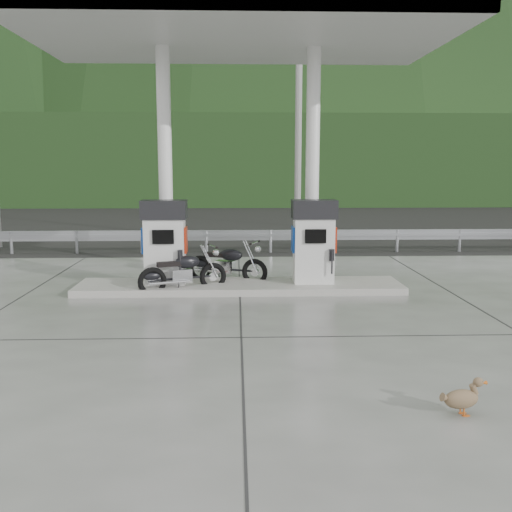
{
  "coord_description": "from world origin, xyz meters",
  "views": [
    {
      "loc": [
        -0.08,
        -9.64,
        2.69
      ],
      "look_at": [
        0.3,
        1.0,
        1.0
      ],
      "focal_mm": 40.0,
      "sensor_mm": 36.0,
      "label": 1
    }
  ],
  "objects_px": {
    "gas_pump_right": "(314,242)",
    "motorcycle_left": "(227,264)",
    "motorcycle_right": "(183,273)",
    "gas_pump_left": "(165,242)",
    "duck": "(461,400)"
  },
  "relations": [
    {
      "from": "gas_pump_right",
      "to": "motorcycle_left",
      "type": "bearing_deg",
      "value": 158.64
    },
    {
      "from": "gas_pump_right",
      "to": "motorcycle_right",
      "type": "xyz_separation_m",
      "value": [
        -2.8,
        -0.25,
        -0.62
      ]
    },
    {
      "from": "gas_pump_left",
      "to": "motorcycle_right",
      "type": "distance_m",
      "value": 0.78
    },
    {
      "from": "motorcycle_right",
      "to": "duck",
      "type": "height_order",
      "value": "motorcycle_right"
    },
    {
      "from": "motorcycle_left",
      "to": "duck",
      "type": "bearing_deg",
      "value": -47.69
    },
    {
      "from": "gas_pump_left",
      "to": "motorcycle_left",
      "type": "height_order",
      "value": "gas_pump_left"
    },
    {
      "from": "gas_pump_left",
      "to": "gas_pump_right",
      "type": "xyz_separation_m",
      "value": [
        3.2,
        0.0,
        0.0
      ]
    },
    {
      "from": "gas_pump_left",
      "to": "duck",
      "type": "distance_m",
      "value": 7.56
    },
    {
      "from": "gas_pump_right",
      "to": "motorcycle_right",
      "type": "bearing_deg",
      "value": -174.86
    },
    {
      "from": "duck",
      "to": "motorcycle_right",
      "type": "bearing_deg",
      "value": 109.1
    },
    {
      "from": "motorcycle_left",
      "to": "motorcycle_right",
      "type": "distance_m",
      "value": 1.35
    },
    {
      "from": "gas_pump_left",
      "to": "gas_pump_right",
      "type": "height_order",
      "value": "same"
    },
    {
      "from": "gas_pump_left",
      "to": "motorcycle_left",
      "type": "xyz_separation_m",
      "value": [
        1.32,
        0.74,
        -0.62
      ]
    },
    {
      "from": "motorcycle_left",
      "to": "duck",
      "type": "relative_size",
      "value": 3.75
    },
    {
      "from": "motorcycle_right",
      "to": "duck",
      "type": "distance_m",
      "value": 7.1
    }
  ]
}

